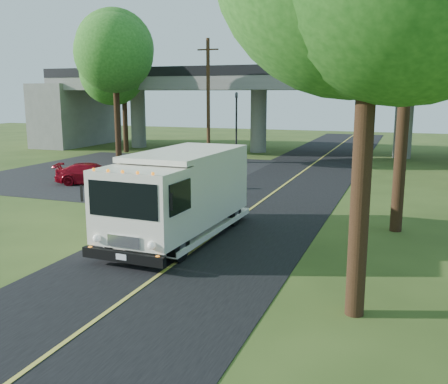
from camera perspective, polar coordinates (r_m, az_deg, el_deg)
The scene contains 12 objects.
ground at distance 13.22m, azimuth -10.85°, elevation -11.76°, with size 120.00×120.00×0.00m, color #324719.
road at distance 21.95m, azimuth 2.69°, elevation -2.25°, with size 7.00×90.00×0.02m, color black.
parking_lot at distance 33.67m, azimuth -11.17°, elevation 2.27°, with size 16.00×18.00×0.01m, color black.
lane_line at distance 21.94m, azimuth 2.69°, elevation -2.19°, with size 0.12×90.00×0.01m, color gold.
overpass at distance 42.85m, azimuth 11.84°, elevation 10.23°, with size 54.00×10.00×7.30m.
traffic_signal at distance 38.47m, azimuth 1.43°, elevation 8.36°, with size 0.18×0.22×5.20m.
utility_pole at distance 37.08m, azimuth -1.81°, elevation 10.40°, with size 1.60×0.26×9.00m.
tree_left_lot at distance 38.12m, azimuth -12.25°, elevation 15.16°, with size 5.60×5.50×10.50m.
tree_left_far at distance 44.76m, azimuth -11.34°, elevation 13.99°, with size 5.26×5.16×9.89m.
step_van at distance 17.66m, azimuth -5.16°, elevation -0.03°, with size 2.98×7.47×3.10m.
red_sedan at distance 29.51m, azimuth -14.81°, elevation 2.04°, with size 1.68×4.12×1.20m, color maroon.
pedestrian at distance 27.24m, azimuth -6.44°, elevation 2.33°, with size 0.69×0.45×1.88m, color gray.
Camera 1 is at (6.42, -10.36, 5.11)m, focal length 40.00 mm.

